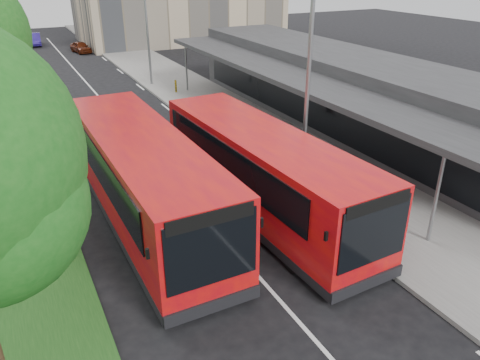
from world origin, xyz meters
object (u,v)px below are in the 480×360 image
Objects in this scene: lamp_post_far at (145,20)px; litter_bin at (230,120)px; bus_second at (143,179)px; bus_main at (263,173)px; lamp_post_near at (306,78)px; car_far at (34,39)px; car_near at (81,47)px; bollard at (176,86)px.

litter_bin is at bearing -85.53° from lamp_post_far.
bus_main is at bearing -18.97° from bus_second.
lamp_post_near is 43.76m from car_far.
bus_second reaches higher than car_far.
lamp_post_far is 2.49× the size of car_near.
lamp_post_near is 6.86m from bus_second.
lamp_post_far is 2.08× the size of car_far.
car_near is at bearing -56.81° from car_far.
car_near is 0.84× the size of car_far.
litter_bin is (0.92, -11.72, -4.12)m from lamp_post_far.
car_far is at bearing 104.40° from bollard.
lamp_post_far reaches higher than car_far.
lamp_post_near reaches higher than bollard.
bus_second reaches higher than litter_bin.
bus_second is 13.70× the size of bollard.
car_far is at bearing 89.11° from bus_second.
bus_main is at bearing -95.78° from lamp_post_far.
bus_main is 3.50× the size of car_near.
bollard is (6.98, 16.12, -1.11)m from bus_second.
lamp_post_near is 36.67m from car_near.
bus_main reaches higher than bollard.
car_near is at bearing 98.79° from bollard.
lamp_post_far is 9.40× the size of bollard.
bus_second is (-6.11, -19.28, -3.03)m from lamp_post_far.
lamp_post_near is 1.00× the size of lamp_post_far.
bus_main is at bearing -163.62° from lamp_post_near.
bus_main is 0.96× the size of bus_second.
bus_second is at bearing -132.92° from litter_bin.
bollard is (0.87, 16.84, -4.14)m from lamp_post_near.
car_near reaches higher than litter_bin.
lamp_post_near is 0.71× the size of bus_main.
bus_second is at bearing -85.92° from car_far.
car_near is at bearing 97.48° from lamp_post_far.
car_far is (-6.76, 26.33, 0.06)m from bollard.
car_far is (-5.89, 43.17, -4.08)m from lamp_post_near.
lamp_post_far reaches higher than bollard.
car_far reaches higher than car_near.
lamp_post_near is 2.08× the size of car_far.
bus_main is 4.24m from bus_second.
bollard is at bearing 77.71° from bus_main.
bus_second is at bearing -107.24° from car_near.
lamp_post_far is at bearing 81.55° from bus_main.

